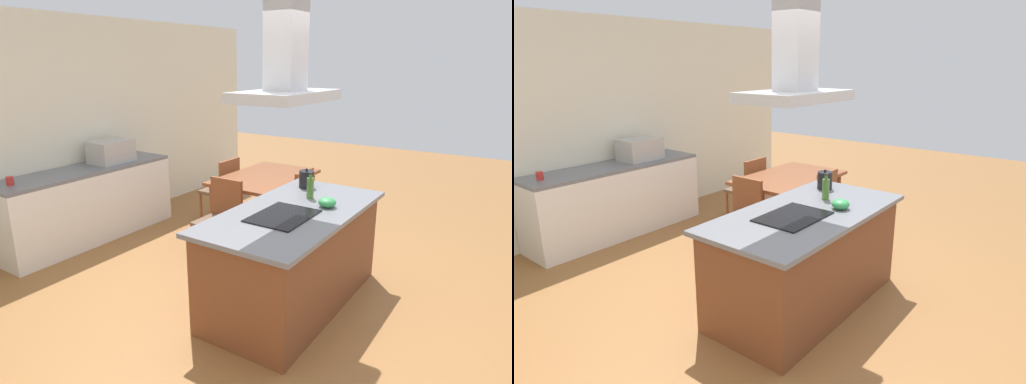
# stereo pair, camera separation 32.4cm
# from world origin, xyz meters

# --- Properties ---
(ground) EXTENTS (16.00, 16.00, 0.00)m
(ground) POSITION_xyz_m (0.00, 1.50, 0.00)
(ground) COLOR #936033
(wall_back) EXTENTS (7.20, 0.10, 2.70)m
(wall_back) POSITION_xyz_m (0.00, 3.25, 1.35)
(wall_back) COLOR silver
(wall_back) RESTS_ON ground
(kitchen_island) EXTENTS (1.95, 0.97, 0.90)m
(kitchen_island) POSITION_xyz_m (0.00, 0.00, 0.45)
(kitchen_island) COLOR brown
(kitchen_island) RESTS_ON ground
(cooktop) EXTENTS (0.60, 0.44, 0.01)m
(cooktop) POSITION_xyz_m (-0.21, 0.00, 0.91)
(cooktop) COLOR black
(cooktop) RESTS_ON kitchen_island
(tea_kettle) EXTENTS (0.20, 0.15, 0.20)m
(tea_kettle) POSITION_xyz_m (0.69, 0.24, 0.99)
(tea_kettle) COLOR black
(tea_kettle) RESTS_ON kitchen_island
(olive_oil_bottle) EXTENTS (0.07, 0.07, 0.25)m
(olive_oil_bottle) POSITION_xyz_m (0.39, 0.05, 1.00)
(olive_oil_bottle) COLOR #47722D
(olive_oil_bottle) RESTS_ON kitchen_island
(mixing_bowl) EXTENTS (0.16, 0.16, 0.09)m
(mixing_bowl) POSITION_xyz_m (0.23, -0.20, 0.94)
(mixing_bowl) COLOR #33934C
(mixing_bowl) RESTS_ON kitchen_island
(back_counter) EXTENTS (2.22, 0.62, 0.90)m
(back_counter) POSITION_xyz_m (-0.03, 2.88, 0.45)
(back_counter) COLOR white
(back_counter) RESTS_ON ground
(countertop_microwave) EXTENTS (0.50, 0.38, 0.28)m
(countertop_microwave) POSITION_xyz_m (0.38, 2.88, 1.04)
(countertop_microwave) COLOR #B2AFAA
(countertop_microwave) RESTS_ON back_counter
(coffee_mug_red) EXTENTS (0.08, 0.08, 0.09)m
(coffee_mug_red) POSITION_xyz_m (-0.93, 2.88, 0.95)
(coffee_mug_red) COLOR red
(coffee_mug_red) RESTS_ON back_counter
(dining_table) EXTENTS (1.40, 0.90, 0.75)m
(dining_table) POSITION_xyz_m (1.36, 1.17, 0.67)
(dining_table) COLOR brown
(dining_table) RESTS_ON ground
(chair_at_left_end) EXTENTS (0.42, 0.42, 0.89)m
(chair_at_left_end) POSITION_xyz_m (0.45, 1.17, 0.51)
(chair_at_left_end) COLOR brown
(chair_at_left_end) RESTS_ON ground
(chair_facing_back_wall) EXTENTS (0.42, 0.42, 0.89)m
(chair_facing_back_wall) POSITION_xyz_m (1.36, 1.83, 0.51)
(chair_facing_back_wall) COLOR brown
(chair_facing_back_wall) RESTS_ON ground
(chair_facing_island) EXTENTS (0.42, 0.42, 0.89)m
(chair_facing_island) POSITION_xyz_m (1.36, 0.50, 0.51)
(chair_facing_island) COLOR brown
(chair_facing_island) RESTS_ON ground
(range_hood) EXTENTS (0.90, 0.55, 0.78)m
(range_hood) POSITION_xyz_m (-0.21, 0.00, 2.10)
(range_hood) COLOR #ADADB2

